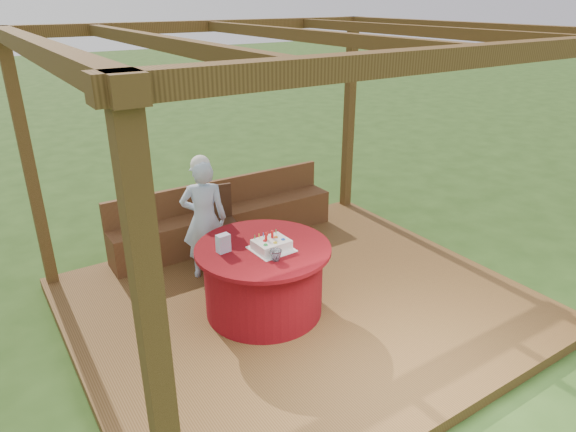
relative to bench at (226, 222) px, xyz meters
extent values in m
plane|color=#254316|center=(0.00, -1.72, -0.38)|extent=(60.00, 60.00, 0.00)
cube|color=brown|center=(0.00, -1.72, -0.32)|extent=(4.50, 4.00, 0.12)
cube|color=brown|center=(-2.13, -3.60, 1.03)|extent=(0.12, 0.12, 2.60)
cube|color=brown|center=(-2.13, 0.16, 1.03)|extent=(0.12, 0.12, 2.60)
cube|color=brown|center=(2.13, 0.16, 1.03)|extent=(0.12, 0.12, 2.60)
cube|color=brown|center=(0.00, -3.60, 2.40)|extent=(4.50, 0.14, 0.12)
cube|color=brown|center=(0.00, 0.16, 2.40)|extent=(4.50, 0.14, 0.12)
cube|color=brown|center=(-2.13, -1.72, 2.40)|extent=(0.14, 4.00, 0.12)
cube|color=brown|center=(2.13, -1.72, 2.40)|extent=(0.14, 4.00, 0.12)
cube|color=brown|center=(-1.30, -1.72, 2.40)|extent=(0.10, 3.70, 0.10)
cube|color=brown|center=(0.00, -1.72, 2.40)|extent=(0.10, 3.70, 0.10)
cube|color=brown|center=(1.30, -1.72, 2.40)|extent=(0.10, 3.70, 0.10)
cube|color=brown|center=(0.00, -0.02, -0.04)|extent=(3.00, 0.42, 0.45)
cube|color=brown|center=(0.00, 0.16, 0.36)|extent=(3.00, 0.06, 0.35)
cylinder|color=maroon|center=(-0.42, -1.67, 0.08)|extent=(1.17, 1.17, 0.68)
cylinder|color=maroon|center=(-0.42, -1.67, 0.44)|extent=(1.34, 1.34, 0.04)
cube|color=#3D2313|center=(-0.31, -0.43, 0.18)|extent=(0.52, 0.52, 0.05)
cylinder|color=#3D2313|center=(-0.52, -0.58, -0.04)|extent=(0.04, 0.04, 0.45)
cylinder|color=#3D2313|center=(-0.17, -0.64, -0.04)|extent=(0.04, 0.04, 0.45)
cylinder|color=#3D2313|center=(-0.45, -0.22, -0.04)|extent=(0.04, 0.04, 0.45)
cylinder|color=#3D2313|center=(-0.10, -0.29, -0.04)|extent=(0.04, 0.04, 0.45)
cube|color=#3D2313|center=(-0.27, -0.23, 0.41)|extent=(0.45, 0.12, 0.45)
imported|color=#8FB1D5|center=(-0.59, -0.68, 0.43)|extent=(0.60, 0.50, 1.39)
sphere|color=white|center=(-0.59, -0.68, 1.06)|extent=(0.21, 0.21, 0.21)
cube|color=white|center=(-0.38, -1.76, 0.46)|extent=(0.38, 0.38, 0.01)
cube|color=white|center=(-0.38, -1.76, 0.51)|extent=(0.33, 0.27, 0.09)
cylinder|color=red|center=(-0.42, -1.72, 0.59)|extent=(0.03, 0.03, 0.08)
cylinder|color=red|center=(-0.35, -1.72, 0.59)|extent=(0.03, 0.03, 0.08)
sphere|color=green|center=(-0.48, -1.82, 0.57)|extent=(0.04, 0.04, 0.04)
sphere|color=yellow|center=(-0.38, -1.83, 0.57)|extent=(0.04, 0.04, 0.04)
sphere|color=blue|center=(-0.28, -1.81, 0.57)|extent=(0.04, 0.04, 0.04)
sphere|color=red|center=(-0.44, -1.74, 0.57)|extent=(0.04, 0.04, 0.04)
sphere|color=orange|center=(-0.31, -1.73, 0.57)|extent=(0.04, 0.04, 0.04)
cube|color=#E191C7|center=(-0.79, -1.55, 0.55)|extent=(0.13, 0.09, 0.18)
imported|color=white|center=(-0.47, -1.97, 0.51)|extent=(0.13, 0.13, 0.10)
camera|label=1|loc=(-2.67, -5.54, 2.70)|focal=32.00mm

